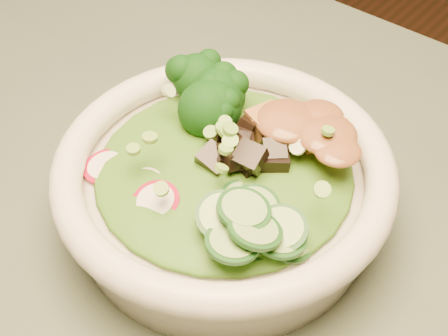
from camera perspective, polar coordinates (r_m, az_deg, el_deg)
The scene contains 10 objects.
dining_table at distance 0.70m, azimuth -13.81°, elevation -4.97°, with size 1.20×0.80×0.75m.
salad_bowl at distance 0.51m, azimuth 0.00°, elevation -1.58°, with size 0.27×0.27×0.07m.
lettuce_bed at distance 0.49m, azimuth 0.00°, elevation 0.08°, with size 0.21×0.21×0.02m, color #2B5C13.
broccoli_florets at distance 0.53m, azimuth -2.34°, elevation 5.97°, with size 0.08×0.07×0.04m, color black, non-canonical shape.
radish_slices at distance 0.48m, azimuth -7.60°, elevation -1.56°, with size 0.11×0.04×0.02m, color maroon, non-canonical shape.
cucumber_slices at distance 0.44m, azimuth 2.43°, elevation -4.68°, with size 0.07×0.07×0.04m, color #8CB564, non-canonical shape.
mushroom_heap at distance 0.48m, azimuth 1.39°, elevation 1.57°, with size 0.07×0.07×0.04m, color black, non-canonical shape.
tofu_cubes at distance 0.50m, azimuth 7.06°, elevation 2.51°, with size 0.09×0.06×0.04m, color #9E6234, non-canonical shape.
peanut_sauce at distance 0.49m, azimuth 7.19°, elevation 3.63°, with size 0.07×0.06×0.02m, color brown.
scallion_garnish at distance 0.47m, azimuth 0.00°, elevation 2.14°, with size 0.19×0.19×0.02m, color #6FA83B, non-canonical shape.
Camera 1 is at (0.40, -0.23, 1.16)m, focal length 50.00 mm.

